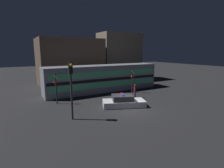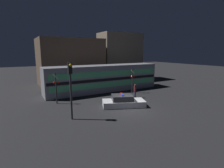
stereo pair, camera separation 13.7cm
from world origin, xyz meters
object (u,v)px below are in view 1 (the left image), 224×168
Objects in this scene: police_car at (123,102)px; crossing_signal_near at (132,80)px; train at (104,78)px; pedestrian at (135,91)px; traffic_light_corner at (71,83)px.

police_car is 1.44× the size of crossing_signal_near.
train is at bearing 131.74° from crossing_signal_near.
police_car is at bearing -134.72° from crossing_signal_near.
police_car is 3.77m from pedestrian.
traffic_light_corner is (-10.04, -5.29, 1.28)m from crossing_signal_near.
traffic_light_corner is (-8.74, -2.97, 2.21)m from pedestrian.
pedestrian is 9.49m from traffic_light_corner.
traffic_light_corner is (-7.25, -8.42, 1.24)m from train.
train is 11.18m from traffic_light_corner.
police_car is at bearing -101.95° from train.
crossing_signal_near is at bearing -48.26° from train.
crossing_signal_near is 0.69× the size of traffic_light_corner.
traffic_light_corner reaches higher than crossing_signal_near.
crossing_signal_near is (2.79, -3.13, -0.04)m from train.
pedestrian is (3.09, 2.13, 0.38)m from police_car.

